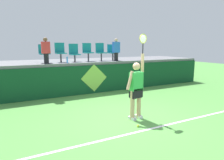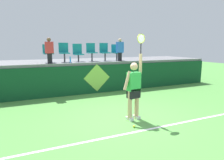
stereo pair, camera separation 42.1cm
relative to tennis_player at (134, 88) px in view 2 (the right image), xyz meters
name	(u,v)px [view 2 (the right image)]	position (x,y,z in m)	size (l,w,h in m)	color
ground_plane	(126,118)	(-0.15, 0.15, -0.96)	(40.00, 40.00, 0.00)	#519342
court_back_wall	(90,79)	(-0.15, 3.69, -0.31)	(13.73, 0.20, 1.30)	#0F4223
spectator_platform	(81,61)	(-0.15, 5.19, 0.40)	(13.73, 3.09, 0.12)	slate
court_baseline_stripe	(144,130)	(-0.15, -0.82, -0.96)	(12.36, 0.08, 0.01)	white
tennis_player	(134,88)	(0.00, 0.00, 0.00)	(0.75, 0.31, 2.52)	white
tennis_ball	(134,126)	(-0.30, -0.56, -0.93)	(0.07, 0.07, 0.07)	#D1E533
water_bottle	(70,60)	(-1.00, 3.85, 0.60)	(0.06, 0.06, 0.28)	#338CE5
stadium_chair_0	(48,52)	(-1.85, 4.43, 0.93)	(0.44, 0.42, 0.81)	#38383D
stadium_chair_1	(64,51)	(-1.15, 4.44, 0.96)	(0.44, 0.42, 0.89)	#38383D
stadium_chair_2	(78,52)	(-0.49, 4.44, 0.91)	(0.44, 0.42, 0.84)	#38383D
stadium_chair_3	(91,51)	(0.18, 4.43, 0.96)	(0.44, 0.42, 0.88)	#38383D
stadium_chair_4	(104,51)	(0.87, 4.44, 0.95)	(0.44, 0.42, 0.88)	#38383D
stadium_chair_5	(116,51)	(1.52, 4.43, 0.92)	(0.44, 0.42, 0.82)	#38383D
spectator_0	(49,50)	(-1.85, 3.97, 1.03)	(0.34, 0.20, 1.09)	black
spectator_1	(120,49)	(1.52, 4.01, 1.03)	(0.34, 0.20, 1.10)	black
wall_signage_mount	(97,93)	(0.15, 3.59, -0.96)	(1.27, 0.01, 1.35)	#0F4223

